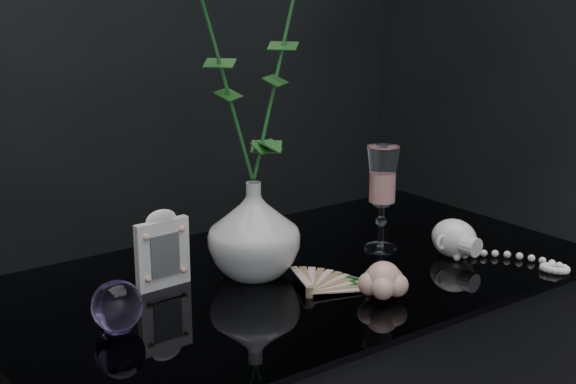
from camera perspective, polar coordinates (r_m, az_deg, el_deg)
vase at (r=1.35m, az=-2.44°, el=-2.69°), size 0.19×0.19×0.16m
wine_glass at (r=1.48m, az=6.69°, el=-0.48°), size 0.08×0.08×0.20m
picture_frame at (r=1.32m, az=-8.93°, el=-4.00°), size 0.10×0.08×0.13m
paperweight at (r=1.19m, az=-12.05°, el=-7.92°), size 0.09×0.09×0.08m
paper_fan at (r=1.29m, az=1.53°, el=-7.03°), size 0.21×0.17×0.02m
loose_rose at (r=1.29m, az=6.79°, el=-6.22°), size 0.16×0.20×0.06m
pearl_jar at (r=1.49m, az=11.73°, el=-3.12°), size 0.26×0.27×0.07m
roses at (r=1.29m, az=-2.34°, el=10.06°), size 0.28×0.11×0.45m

